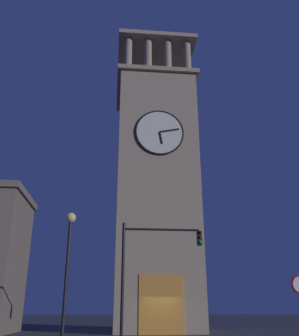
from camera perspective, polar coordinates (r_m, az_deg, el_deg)
ground_plane at (r=26.64m, az=2.29°, el=-24.30°), size 200.00×200.00×0.00m
clocktower at (r=32.95m, az=0.86°, el=-3.55°), size 7.29×7.72×27.68m
traffic_signal_near at (r=19.79m, az=-0.04°, el=-13.85°), size 4.22×0.41×5.94m
street_lamp at (r=16.55m, az=-12.32°, el=-12.61°), size 0.44×0.44×5.63m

